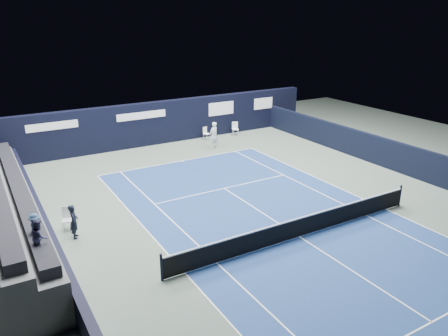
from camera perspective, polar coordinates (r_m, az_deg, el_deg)
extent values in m
plane|color=#4F5E53|center=(20.75, 6.28, -6.66)|extent=(48.00, 48.00, 0.00)
cube|color=navy|center=(19.37, 9.84, -8.86)|extent=(10.97, 23.77, 0.01)
cube|color=black|center=(29.95, 18.04, 2.68)|extent=(0.30, 22.00, 1.80)
cube|color=white|center=(33.29, -2.26, 4.48)|extent=(0.53, 0.52, 0.04)
cube|color=white|center=(33.35, -2.51, 4.98)|extent=(0.41, 0.17, 0.51)
cylinder|color=white|center=(33.59, -2.26, 4.23)|extent=(0.02, 0.02, 0.45)
cylinder|color=white|center=(33.33, -2.69, 4.10)|extent=(0.02, 0.02, 0.45)
cylinder|color=white|center=(33.36, -1.82, 4.13)|extent=(0.02, 0.02, 0.45)
cylinder|color=white|center=(33.11, -2.25, 4.00)|extent=(0.02, 0.02, 0.45)
cube|color=white|center=(34.45, 1.50, 5.08)|extent=(0.59, 0.58, 0.04)
cube|color=white|center=(34.58, 1.44, 5.63)|extent=(0.44, 0.20, 0.55)
cylinder|color=white|center=(34.73, 1.76, 4.79)|extent=(0.03, 0.03, 0.48)
cylinder|color=white|center=(34.65, 1.12, 4.76)|extent=(0.03, 0.03, 0.48)
cylinder|color=white|center=(34.37, 1.88, 4.63)|extent=(0.03, 0.03, 0.48)
cylinder|color=white|center=(34.30, 1.23, 4.60)|extent=(0.03, 0.03, 0.48)
cube|color=silver|center=(20.64, -19.74, -6.42)|extent=(0.59, 0.58, 0.04)
cube|color=silver|center=(20.71, -19.76, -5.44)|extent=(0.45, 0.19, 0.56)
cylinder|color=silver|center=(20.88, -19.05, -6.77)|extent=(0.03, 0.03, 0.49)
cylinder|color=silver|center=(20.95, -20.14, -6.83)|extent=(0.03, 0.03, 0.49)
cylinder|color=silver|center=(20.54, -19.18, -7.24)|extent=(0.03, 0.03, 0.49)
cylinder|color=silver|center=(20.61, -20.29, -7.29)|extent=(0.03, 0.03, 0.49)
imported|color=black|center=(19.78, -19.02, -6.61)|extent=(0.50, 0.63, 1.53)
cube|color=white|center=(28.64, -5.55, 0.94)|extent=(10.97, 0.06, 0.00)
cube|color=white|center=(23.01, 20.41, -5.08)|extent=(0.06, 23.77, 0.00)
cube|color=white|center=(16.76, -5.11, -13.51)|extent=(0.06, 23.77, 0.00)
cube|color=white|center=(22.03, 18.12, -5.92)|extent=(0.06, 23.77, 0.00)
cube|color=white|center=(17.29, -0.93, -12.30)|extent=(0.06, 23.77, 0.00)
cube|color=white|center=(24.08, 0.04, -2.67)|extent=(8.23, 0.06, 0.00)
cube|color=white|center=(15.90, 25.51, -17.70)|extent=(8.23, 0.06, 0.00)
cube|color=white|center=(19.37, 9.84, -8.84)|extent=(0.06, 12.80, 0.00)
cube|color=white|center=(28.51, -5.42, 0.86)|extent=(0.06, 0.30, 0.00)
cylinder|color=black|center=(23.49, 22.00, -3.35)|extent=(0.10, 0.10, 1.10)
cylinder|color=black|center=(16.17, -8.17, -12.73)|extent=(0.10, 0.10, 1.10)
cube|color=black|center=(19.16, 9.92, -7.66)|extent=(12.80, 0.03, 0.86)
cube|color=white|center=(18.96, 10.00, -6.45)|extent=(12.80, 0.05, 0.06)
cube|color=black|center=(32.30, -9.16, 5.79)|extent=(26.00, 0.60, 3.10)
cube|color=silver|center=(30.06, -21.51, 5.10)|extent=(3.20, 0.02, 0.50)
cube|color=silver|center=(31.49, -10.71, 6.75)|extent=(3.60, 0.02, 0.50)
cube|color=silver|center=(34.22, -0.37, 7.77)|extent=(2.20, 0.02, 1.00)
cube|color=silver|center=(36.36, 5.15, 8.40)|extent=(1.80, 0.02, 0.90)
cube|color=black|center=(20.71, -22.75, -6.40)|extent=(0.30, 22.00, 1.20)
cube|color=silver|center=(14.69, -17.64, -17.06)|extent=(0.02, 2.00, 0.45)
cube|color=silver|center=(17.62, -20.40, -10.78)|extent=(0.02, 2.40, 0.45)
cube|color=silver|center=(20.73, -22.29, -6.31)|extent=(0.02, 2.00, 0.45)
cube|color=#47474A|center=(21.49, -24.82, -5.10)|extent=(0.90, 16.00, 1.65)
cube|color=black|center=(21.11, -25.21, -2.56)|extent=(0.63, 15.20, 0.40)
imported|color=#2C2B48|center=(15.59, -22.96, -8.26)|extent=(0.56, 0.67, 1.24)
imported|color=navy|center=(16.34, -23.36, -7.28)|extent=(0.53, 0.78, 1.12)
imported|color=white|center=(31.08, -1.34, 4.33)|extent=(0.78, 0.62, 1.88)
cylinder|color=black|center=(30.73, -1.31, 4.37)|extent=(0.03, 0.29, 0.13)
torus|color=black|center=(30.49, -1.08, 4.44)|extent=(0.30, 0.13, 0.29)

